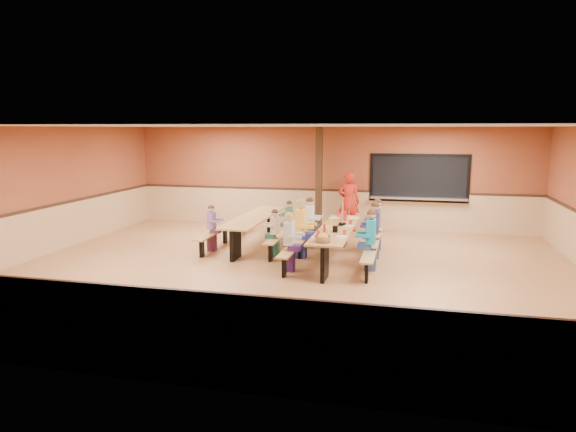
# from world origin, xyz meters

# --- Properties ---
(ground) EXTENTS (12.00, 12.00, 0.00)m
(ground) POSITION_xyz_m (0.00, 0.00, 0.00)
(ground) COLOR brown
(ground) RESTS_ON ground
(room_envelope) EXTENTS (12.04, 10.04, 3.02)m
(room_envelope) POSITION_xyz_m (0.00, 0.00, 0.69)
(room_envelope) COLOR brown
(room_envelope) RESTS_ON ground
(kitchen_pass_through) EXTENTS (2.78, 0.28, 1.38)m
(kitchen_pass_through) POSITION_xyz_m (2.60, 4.96, 1.49)
(kitchen_pass_through) COLOR black
(kitchen_pass_through) RESTS_ON ground
(structural_post) EXTENTS (0.18, 0.18, 3.00)m
(structural_post) POSITION_xyz_m (-0.20, 4.40, 1.50)
(structural_post) COLOR black
(structural_post) RESTS_ON ground
(cafeteria_table_main) EXTENTS (1.91, 3.70, 0.74)m
(cafeteria_table_main) POSITION_xyz_m (0.77, 1.13, 0.53)
(cafeteria_table_main) COLOR #A67D42
(cafeteria_table_main) RESTS_ON ground
(cafeteria_table_second) EXTENTS (1.91, 3.70, 0.74)m
(cafeteria_table_second) POSITION_xyz_m (-1.47, 2.25, 0.53)
(cafeteria_table_second) COLOR #A67D42
(cafeteria_table_second) RESTS_ON ground
(seated_child_white_left) EXTENTS (0.38, 0.31, 1.23)m
(seated_child_white_left) POSITION_xyz_m (-0.05, 0.02, 0.62)
(seated_child_white_left) COLOR silver
(seated_child_white_left) RESTS_ON ground
(seated_adult_yellow) EXTENTS (0.44, 0.36, 1.35)m
(seated_adult_yellow) POSITION_xyz_m (-0.05, 1.20, 0.67)
(seated_adult_yellow) COLOR yellow
(seated_adult_yellow) RESTS_ON ground
(seated_child_grey_left) EXTENTS (0.38, 0.31, 1.24)m
(seated_child_grey_left) POSITION_xyz_m (-0.05, 2.27, 0.62)
(seated_child_grey_left) COLOR white
(seated_child_grey_left) RESTS_ON ground
(seated_child_teal_right) EXTENTS (0.40, 0.33, 1.28)m
(seated_child_teal_right) POSITION_xyz_m (1.60, 0.48, 0.64)
(seated_child_teal_right) COLOR teal
(seated_child_teal_right) RESTS_ON ground
(seated_child_navy_right) EXTENTS (0.41, 0.33, 1.28)m
(seated_child_navy_right) POSITION_xyz_m (1.60, 1.55, 0.64)
(seated_child_navy_right) COLOR navy
(seated_child_navy_right) RESTS_ON ground
(seated_child_char_right) EXTENTS (0.39, 0.32, 1.25)m
(seated_child_char_right) POSITION_xyz_m (1.60, 2.40, 0.62)
(seated_child_char_right) COLOR #565B61
(seated_child_char_right) RESTS_ON ground
(seated_child_purple_sec) EXTENTS (0.32, 0.27, 1.12)m
(seated_child_purple_sec) POSITION_xyz_m (-2.29, 1.34, 0.56)
(seated_child_purple_sec) COLOR #764F80
(seated_child_purple_sec) RESTS_ON ground
(seated_child_green_sec) EXTENTS (0.32, 0.26, 1.11)m
(seated_child_green_sec) POSITION_xyz_m (-0.64, 2.55, 0.55)
(seated_child_green_sec) COLOR #306445
(seated_child_green_sec) RESTS_ON ground
(seated_child_tan_sec) EXTENTS (0.32, 0.26, 1.11)m
(seated_child_tan_sec) POSITION_xyz_m (-0.64, 1.08, 0.56)
(seated_child_tan_sec) COLOR tan
(seated_child_tan_sec) RESTS_ON ground
(standing_woman) EXTENTS (0.65, 0.45, 1.71)m
(standing_woman) POSITION_xyz_m (0.66, 4.55, 0.86)
(standing_woman) COLOR red
(standing_woman) RESTS_ON ground
(punch_pitcher) EXTENTS (0.16, 0.16, 0.22)m
(punch_pitcher) POSITION_xyz_m (0.82, 2.14, 0.85)
(punch_pitcher) COLOR red
(punch_pitcher) RESTS_ON cafeteria_table_main
(chip_bowl) EXTENTS (0.32, 0.32, 0.15)m
(chip_bowl) POSITION_xyz_m (0.71, -0.35, 0.81)
(chip_bowl) COLOR orange
(chip_bowl) RESTS_ON cafeteria_table_main
(napkin_dispenser) EXTENTS (0.10, 0.14, 0.13)m
(napkin_dispenser) POSITION_xyz_m (0.82, 0.69, 0.80)
(napkin_dispenser) COLOR black
(napkin_dispenser) RESTS_ON cafeteria_table_main
(condiment_mustard) EXTENTS (0.06, 0.06, 0.17)m
(condiment_mustard) POSITION_xyz_m (0.65, 1.13, 0.82)
(condiment_mustard) COLOR yellow
(condiment_mustard) RESTS_ON cafeteria_table_main
(condiment_ketchup) EXTENTS (0.06, 0.06, 0.17)m
(condiment_ketchup) POSITION_xyz_m (0.59, 0.64, 0.82)
(condiment_ketchup) COLOR #B2140F
(condiment_ketchup) RESTS_ON cafeteria_table_main
(table_paddle) EXTENTS (0.16, 0.16, 0.56)m
(table_paddle) POSITION_xyz_m (0.86, 1.50, 0.88)
(table_paddle) COLOR black
(table_paddle) RESTS_ON cafeteria_table_main
(place_settings) EXTENTS (0.65, 3.30, 0.11)m
(place_settings) POSITION_xyz_m (0.77, 1.13, 0.80)
(place_settings) COLOR beige
(place_settings) RESTS_ON cafeteria_table_main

